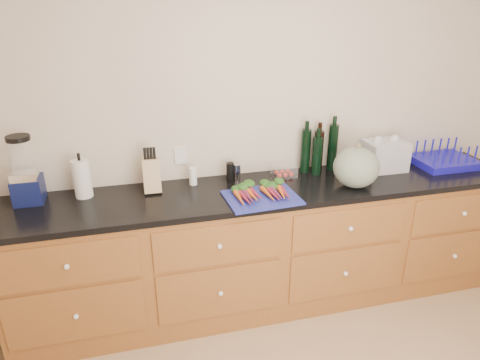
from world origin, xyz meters
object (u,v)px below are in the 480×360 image
object	(u,v)px
squash	(356,167)
knife_block	(152,175)
cutting_board	(262,198)
blender_appliance	(25,174)
paper_towel	(82,179)
tomato_box	(284,171)
carrots	(260,191)
dish_rack	(444,160)

from	to	relation	value
squash	knife_block	xyz separation A→B (m)	(-1.37, 0.27, -0.03)
cutting_board	knife_block	world-z (taller)	knife_block
blender_appliance	paper_towel	size ratio (longest dim) A/B	1.74
cutting_board	tomato_box	xyz separation A→B (m)	(0.27, 0.33, 0.03)
knife_block	carrots	bearing A→B (deg)	-20.71
blender_appliance	dish_rack	world-z (taller)	blender_appliance
tomato_box	dish_rack	bearing A→B (deg)	-3.97
blender_appliance	paper_towel	xyz separation A→B (m)	(0.33, 0.00, -0.07)
cutting_board	dish_rack	world-z (taller)	dish_rack
carrots	squash	world-z (taller)	squash
blender_appliance	paper_towel	distance (m)	0.34
cutting_board	paper_towel	xyz separation A→B (m)	(-1.13, 0.32, 0.12)
knife_block	dish_rack	xyz separation A→B (m)	(2.25, -0.06, -0.07)
knife_block	dish_rack	distance (m)	2.25
paper_towel	dish_rack	xyz separation A→B (m)	(2.69, -0.08, -0.08)
paper_towel	tomato_box	size ratio (longest dim) A/B	1.52
blender_appliance	tomato_box	bearing A→B (deg)	0.41
squash	knife_block	bearing A→B (deg)	168.94
tomato_box	carrots	bearing A→B (deg)	-133.19
cutting_board	knife_block	xyz separation A→B (m)	(-0.68, 0.30, 0.11)
squash	paper_towel	xyz separation A→B (m)	(-1.81, 0.29, -0.01)
carrots	blender_appliance	xyz separation A→B (m)	(-1.45, 0.28, 0.16)
paper_towel	dish_rack	bearing A→B (deg)	-1.70
cutting_board	dish_rack	bearing A→B (deg)	8.71
squash	dish_rack	size ratio (longest dim) A/B	0.70
paper_towel	carrots	bearing A→B (deg)	-13.88
cutting_board	paper_towel	distance (m)	1.18
carrots	tomato_box	distance (m)	0.40
carrots	tomato_box	xyz separation A→B (m)	(0.27, 0.29, 0.00)
cutting_board	paper_towel	size ratio (longest dim) A/B	1.85
blender_appliance	cutting_board	bearing A→B (deg)	-12.31
knife_block	tomato_box	xyz separation A→B (m)	(0.95, 0.03, -0.07)
knife_block	dish_rack	world-z (taller)	knife_block
paper_towel	dish_rack	world-z (taller)	paper_towel
blender_appliance	dish_rack	size ratio (longest dim) A/B	0.98
squash	knife_block	world-z (taller)	squash
carrots	tomato_box	bearing A→B (deg)	46.81
paper_towel	tomato_box	distance (m)	1.40
tomato_box	dish_rack	size ratio (longest dim) A/B	0.37
blender_appliance	squash	bearing A→B (deg)	-7.58
cutting_board	blender_appliance	size ratio (longest dim) A/B	1.06
cutting_board	knife_block	bearing A→B (deg)	156.28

